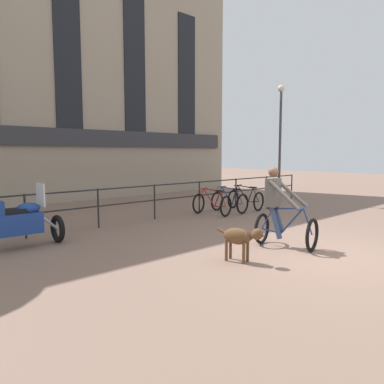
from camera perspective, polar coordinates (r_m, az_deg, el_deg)
ground_plane at (r=7.95m, az=18.03°, el=-8.79°), size 60.00×60.00×0.00m
canal_railing at (r=11.23m, az=-5.74°, el=-0.58°), size 15.05×0.05×1.05m
building_facade at (r=16.48m, az=-18.84°, el=17.27°), size 18.00×0.72×10.64m
cyclist_with_bike at (r=8.11m, az=13.30°, el=-2.86°), size 0.90×1.28×1.70m
dog at (r=6.91m, az=7.43°, el=-6.82°), size 0.38×0.96×0.66m
parked_motorcycle at (r=8.55m, az=-24.97°, el=-4.19°), size 1.75×0.65×1.35m
parked_bicycle_near_lamp at (r=11.98m, az=3.07°, el=-1.83°), size 0.84×1.21×0.86m
parked_bicycle_mid_left at (r=12.61m, az=5.75°, el=-1.47°), size 0.76×1.16×0.86m
parked_bicycle_mid_right at (r=13.26m, az=8.18°, el=-1.13°), size 0.78×1.18×0.86m
street_lamp at (r=15.87m, az=13.29°, el=8.18°), size 0.28×0.28×4.72m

